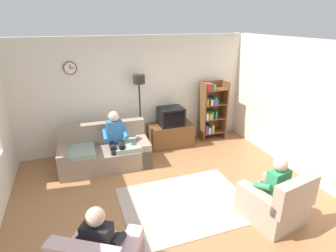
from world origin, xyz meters
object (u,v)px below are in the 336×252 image
Objects in this scene: bookshelf at (211,110)px; armchair_near_bookshelf at (274,204)px; person_in_right_armchair at (272,184)px; couch at (105,152)px; tv_stand at (171,135)px; person_on_couch at (116,137)px; floor_lamp at (139,92)px; person_in_left_armchair at (102,240)px; tv at (171,116)px.

bookshelf is 3.33m from armchair_near_bookshelf.
person_in_right_armchair is (-0.02, 0.09, 0.32)m from armchair_near_bookshelf.
bookshelf reaches higher than armchair_near_bookshelf.
couch is at bearing -169.26° from bookshelf.
couch is 1.78m from tv_stand.
person_on_couch is at bearing 128.53° from armchair_near_bookshelf.
person_in_left_armchair is (-1.36, -3.45, -0.85)m from floor_lamp.
person_on_couch is (0.25, -0.11, 0.39)m from couch.
tv is 1.00m from floor_lamp.
person_in_right_armchair reaches higher than couch.
tv is (0.00, -0.02, 0.51)m from tv_stand.
tv_stand is 0.51m from tv.
couch is 3.48m from person_in_right_armchair.
tv_stand is at bearing -176.65° from bookshelf.
tv_stand is 1.64m from person_on_couch.
tv is at bearing -9.38° from floor_lamp.
armchair_near_bookshelf reaches higher than tv_stand.
person_in_right_armchair is at bearing -79.54° from tv_stand.
armchair_near_bookshelf is at bearing -79.46° from tv.
couch is 1.04× the size of floor_lamp.
tv_stand is 1.09× the size of armchair_near_bookshelf.
tv_stand is 1.38m from floor_lamp.
bookshelf is 3.21m from person_in_right_armchair.
person_in_left_armchair reaches higher than tv_stand.
couch is 2.97m from bookshelf.
person_in_left_armchair is (-0.39, -2.87, 0.29)m from couch.
person_in_left_armchair is at bearing -103.01° from person_on_couch.
floor_lamp is (-1.91, 0.03, 0.65)m from bookshelf.
tv_stand is 3.22m from armchair_near_bookshelf.
armchair_near_bookshelf is 2.72m from person_in_left_armchair.
tv_stand is 0.59× the size of floor_lamp.
bookshelf is at bearing 3.35° from tv_stand.
tv is at bearing 14.83° from couch.
couch is 3.54m from armchair_near_bookshelf.
floor_lamp is at bearing 179.08° from bookshelf.
floor_lamp is at bearing 43.58° from person_on_couch.
person_in_left_armchair is (-2.69, -0.18, 0.32)m from armchair_near_bookshelf.
tv is at bearing 100.55° from person_in_right_armchair.
tv reaches higher than tv_stand.
floor_lamp is 3.72m from armchair_near_bookshelf.
floor_lamp is 1.65× the size of person_in_right_armchair.
bookshelf reaches higher than person_in_right_armchair.
tv is 3.24m from armchair_near_bookshelf.
tv is 0.48× the size of person_on_couch.
person_on_couch is at bearing -166.01° from bookshelf.
person_in_right_armchair is at bearing -50.72° from person_on_couch.
armchair_near_bookshelf is (0.59, -3.17, 0.00)m from tv_stand.
person_in_left_armchair is at bearing -174.31° from person_in_right_armchair.
couch is at bearing -164.41° from tv_stand.
person_in_right_armchair is at bearing 100.47° from armchair_near_bookshelf.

